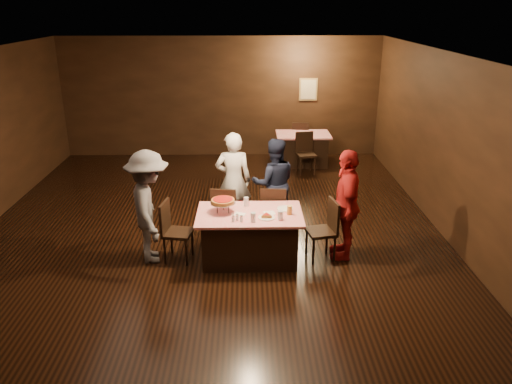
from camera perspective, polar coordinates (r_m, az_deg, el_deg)
room at (r=7.86m, az=-5.77°, el=8.87°), size 10.00×10.04×3.02m
main_table at (r=7.71m, az=-0.73°, el=-5.08°), size 1.60×1.00×0.77m
back_table at (r=12.33m, az=5.35°, el=4.90°), size 1.30×0.90×0.77m
chair_far_left at (r=8.36m, az=-3.52°, el=-2.29°), size 0.47×0.47×0.95m
chair_far_right at (r=8.37m, az=1.97°, el=-2.25°), size 0.45×0.45×0.95m
chair_end_left at (r=7.74m, az=-8.93°, el=-4.49°), size 0.49×0.49×0.95m
chair_end_right at (r=7.75m, az=7.44°, el=-4.37°), size 0.50×0.50×0.95m
chair_back_near at (r=11.63m, az=5.74°, el=4.38°), size 0.48×0.48×0.95m
chair_back_far at (r=12.88m, az=5.08°, el=6.02°), size 0.47×0.47×0.95m
diner_white_jacket at (r=8.68m, az=-2.61°, el=1.33°), size 0.63×0.41×1.72m
diner_navy_hoodie at (r=8.69m, az=2.05°, el=1.00°), size 0.82×0.66×1.61m
diner_grey_knit at (r=7.67m, az=-12.11°, el=-1.70°), size 0.90×1.25×1.75m
diner_red_shirt at (r=7.73m, az=10.27°, el=-1.42°), size 0.55×1.07×1.74m
pizza_stand at (r=7.53m, az=-3.80°, el=-1.05°), size 0.38×0.38×0.22m
plate_with_slice at (r=7.38m, az=1.21°, el=-2.81°), size 0.25×0.25×0.06m
plate_empty at (r=7.71m, az=3.34°, el=-1.92°), size 0.25×0.25×0.01m
glass_front_left at (r=7.25m, az=-0.33°, el=-2.88°), size 0.08×0.08×0.14m
glass_front_right at (r=7.31m, az=2.80°, el=-2.69°), size 0.08×0.08×0.14m
glass_amber at (r=7.50m, az=3.85°, el=-2.07°), size 0.08×0.08×0.14m
glass_back at (r=7.80m, az=-1.13°, el=-1.11°), size 0.08×0.08×0.14m
condiments at (r=7.27m, az=-2.15°, el=-2.99°), size 0.17×0.10×0.09m
napkin_center at (r=7.55m, az=1.53°, el=-2.41°), size 0.19×0.19×0.01m
napkin_left at (r=7.50m, az=-1.89°, el=-2.59°), size 0.21×0.21×0.01m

